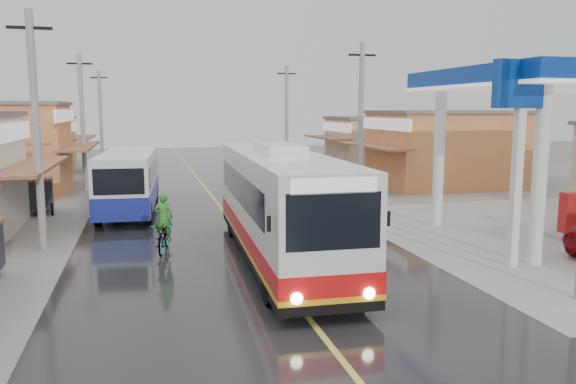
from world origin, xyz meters
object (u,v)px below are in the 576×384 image
Objects in this scene: second_bus at (129,180)px; cyclist at (164,232)px; coach_bus at (280,205)px; tricycle_far at (38,193)px.

cyclist is (1.27, -7.80, -0.84)m from second_bus.
second_bus reaches higher than cyclist.
second_bus is 7.95m from cyclist.
second_bus is (-4.83, 9.69, -0.26)m from coach_bus.
cyclist is at bearing 154.20° from coach_bus.
coach_bus is 10.82m from second_bus.
second_bus is at bearing 109.99° from cyclist.
cyclist is at bearing -76.97° from second_bus.
cyclist is 0.94× the size of tricycle_far.
second_bus is 4.22× the size of cyclist.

